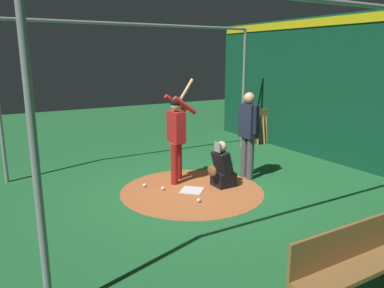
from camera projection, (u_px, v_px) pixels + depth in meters
ground_plane at (192, 191)px, 7.42m from camera, size 25.37×25.37×0.00m
dirt_circle at (192, 191)px, 7.42m from camera, size 2.81×2.81×0.01m
home_plate at (192, 190)px, 7.42m from camera, size 0.59×0.59×0.01m
batter at (177, 130)px, 7.75m from camera, size 0.68×0.49×2.14m
catcher at (222, 169)px, 7.60m from camera, size 0.58×0.40×0.94m
umpire at (248, 130)px, 7.97m from camera, size 0.23×0.49×1.86m
back_wall at (341, 90)px, 9.05m from camera, size 0.22×9.37×3.55m
cage_frame at (192, 70)px, 6.89m from camera, size 6.28×4.93×3.33m
bat_rack at (263, 127)px, 11.31m from camera, size 0.70×0.21×1.05m
bench at (354, 264)px, 4.00m from camera, size 1.72×0.36×0.85m
baseball_0 at (145, 185)px, 7.61m from camera, size 0.07×0.07×0.07m
baseball_1 at (199, 200)px, 6.83m from camera, size 0.07×0.07×0.07m
baseball_2 at (163, 188)px, 7.44m from camera, size 0.07×0.07×0.07m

